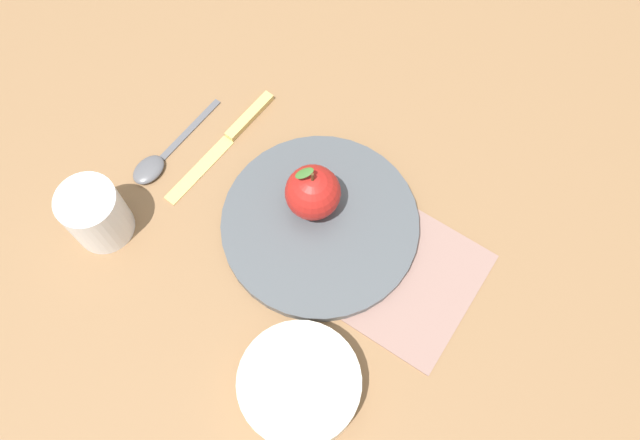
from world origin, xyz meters
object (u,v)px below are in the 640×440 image
Objects in this scene: dinner_plate at (320,224)px; knife at (231,136)px; spoon at (158,161)px; apple at (313,193)px; linen_napkin at (418,285)px; side_bowl at (299,384)px; cup at (95,213)px.

dinner_plate reaches higher than knife.
knife is 0.10m from spoon.
dinner_plate reaches higher than spoon.
linen_napkin is at bearing 160.51° from apple.
spoon is (0.22, 0.00, -0.04)m from apple.
side_bowl is 0.78× the size of linen_napkin.
cup reaches higher than side_bowl.
dinner_plate is at bearing 151.89° from knife.
dinner_plate is 0.20m from side_bowl.
side_bowl is at bearing 105.53° from apple.
apple is at bearing -50.70° from dinner_plate.
apple is 0.17m from linen_napkin.
dinner_plate is at bearing -160.54° from cup.
cup is 0.47× the size of linen_napkin.
knife reaches higher than linen_napkin.
apple is 0.22m from spoon.
dinner_plate is 1.55× the size of spoon.
cup is at bearing 8.00° from linen_napkin.
spoon is (-0.02, -0.11, -0.04)m from cup.
side_bowl is at bearing 59.78° from linen_napkin.
apple is at bearing -74.47° from side_bowl.
side_bowl is 0.85× the size of spoon.
side_bowl reaches higher than knife.
side_bowl is 0.35m from knife.
knife is (-0.10, -0.18, -0.04)m from cup.
dinner_plate is at bearing 129.30° from apple.
spoon is at bearing 0.90° from apple.
spoon reaches higher than linen_napkin.
cup is 0.40m from linen_napkin.
knife is at bearing -28.11° from dinner_plate.
apple reaches higher than spoon.
cup is at bearing 60.22° from knife.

